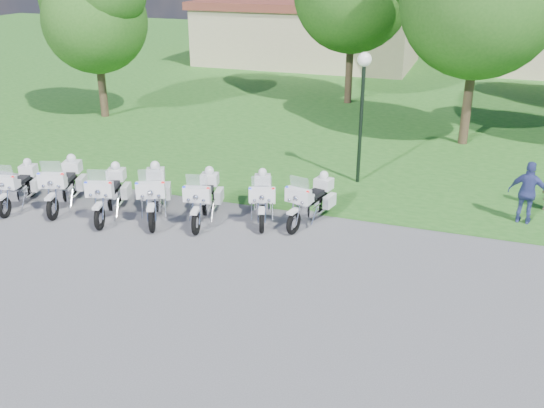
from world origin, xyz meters
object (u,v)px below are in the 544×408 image
(motorcycle_3, at_px, (154,193))
(bystander_c, at_px, (528,193))
(motorcycle_1, at_px, (64,184))
(motorcycle_4, at_px, (204,197))
(motorcycle_5, at_px, (262,197))
(motorcycle_2, at_px, (109,192))
(motorcycle_0, at_px, (19,185))
(motorcycle_6, at_px, (311,200))
(lamp_post, at_px, (363,86))

(motorcycle_3, bearing_deg, bystander_c, 171.95)
(motorcycle_1, relative_size, motorcycle_4, 1.02)
(motorcycle_1, xyz_separation_m, motorcycle_3, (2.92, 0.20, 0.01))
(motorcycle_5, bearing_deg, motorcycle_2, -3.25)
(motorcycle_3, height_order, bystander_c, bystander_c)
(motorcycle_3, bearing_deg, motorcycle_5, 171.81)
(motorcycle_0, xyz_separation_m, motorcycle_3, (4.25, 0.61, 0.08))
(motorcycle_0, xyz_separation_m, motorcycle_5, (7.22, 1.50, 0.01))
(motorcycle_1, xyz_separation_m, motorcycle_4, (4.36, 0.48, -0.02))
(motorcycle_6, xyz_separation_m, bystander_c, (5.70, 1.91, 0.24))
(motorcycle_5, bearing_deg, lamp_post, -136.23)
(motorcycle_3, bearing_deg, motorcycle_2, -10.83)
(motorcycle_1, distance_m, motorcycle_2, 1.65)
(motorcycle_6, relative_size, lamp_post, 0.55)
(motorcycle_2, height_order, motorcycle_3, motorcycle_3)
(motorcycle_0, relative_size, motorcycle_6, 0.96)
(motorcycle_5, distance_m, bystander_c, 7.41)
(motorcycle_0, bearing_deg, motorcycle_2, 171.74)
(motorcycle_3, relative_size, motorcycle_5, 1.08)
(motorcycle_3, bearing_deg, motorcycle_1, -21.07)
(motorcycle_6, bearing_deg, motorcycle_0, 24.19)
(motorcycle_0, relative_size, motorcycle_5, 1.01)
(motorcycle_2, xyz_separation_m, motorcycle_3, (1.28, 0.32, 0.02))
(motorcycle_0, xyz_separation_m, bystander_c, (14.30, 3.66, 0.26))
(motorcycle_1, xyz_separation_m, bystander_c, (12.97, 3.25, 0.19))
(motorcycle_3, height_order, lamp_post, lamp_post)
(motorcycle_0, distance_m, lamp_post, 10.94)
(motorcycle_3, xyz_separation_m, motorcycle_6, (4.35, 1.14, -0.06))
(motorcycle_1, relative_size, motorcycle_2, 1.01)
(motorcycle_4, relative_size, motorcycle_5, 1.09)
(motorcycle_1, distance_m, motorcycle_4, 4.39)
(motorcycle_0, height_order, lamp_post, lamp_post)
(motorcycle_0, relative_size, motorcycle_4, 0.93)
(motorcycle_0, xyz_separation_m, lamp_post, (9.19, 5.35, 2.56))
(motorcycle_1, height_order, motorcycle_4, motorcycle_1)
(motorcycle_3, distance_m, motorcycle_6, 4.49)
(motorcycle_1, height_order, bystander_c, bystander_c)
(motorcycle_4, xyz_separation_m, bystander_c, (8.61, 2.77, 0.22))
(motorcycle_2, xyz_separation_m, bystander_c, (11.33, 3.37, 0.21))
(motorcycle_2, height_order, motorcycle_6, motorcycle_2)
(motorcycle_3, height_order, motorcycle_6, motorcycle_3)
(motorcycle_4, bearing_deg, motorcycle_1, -5.90)
(motorcycle_2, bearing_deg, motorcycle_1, -20.77)
(motorcycle_3, relative_size, motorcycle_6, 1.03)
(motorcycle_0, relative_size, motorcycle_2, 0.93)
(motorcycle_4, xyz_separation_m, motorcycle_5, (1.53, 0.61, -0.04))
(bystander_c, bearing_deg, motorcycle_2, 25.32)
(motorcycle_4, height_order, lamp_post, lamp_post)
(motorcycle_2, height_order, lamp_post, lamp_post)
(motorcycle_1, xyz_separation_m, lamp_post, (7.86, 4.94, 2.49))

